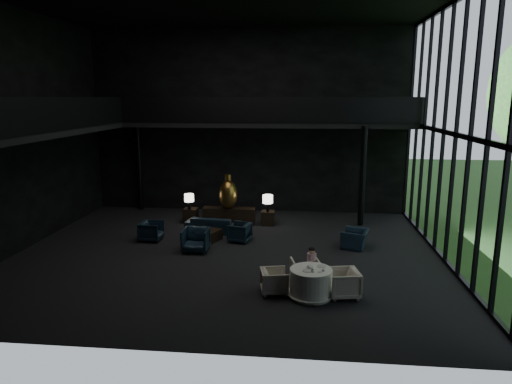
# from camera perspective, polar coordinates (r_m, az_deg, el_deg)

# --- Properties ---
(floor) EXTENTS (14.00, 12.00, 0.02)m
(floor) POSITION_cam_1_polar(r_m,az_deg,el_deg) (15.29, -3.52, -7.72)
(floor) COLOR black
(floor) RESTS_ON ground
(wall_back) EXTENTS (14.00, 0.04, 8.00)m
(wall_back) POSITION_cam_1_polar(r_m,az_deg,el_deg) (20.39, -0.94, 8.70)
(wall_back) COLOR black
(wall_back) RESTS_ON ground
(wall_front) EXTENTS (14.00, 0.04, 8.00)m
(wall_front) POSITION_cam_1_polar(r_m,az_deg,el_deg) (8.62, -10.25, 4.25)
(wall_front) COLOR black
(wall_front) RESTS_ON ground
(wall_left) EXTENTS (0.04, 12.00, 8.00)m
(wall_left) POSITION_cam_1_polar(r_m,az_deg,el_deg) (17.06, -27.77, 6.75)
(wall_left) COLOR black
(wall_left) RESTS_ON ground
(curtain_wall) EXTENTS (0.20, 12.00, 8.00)m
(curtain_wall) POSITION_cam_1_polar(r_m,az_deg,el_deg) (14.98, 23.72, 6.59)
(curtain_wall) COLOR black
(curtain_wall) RESTS_ON ground
(mezzanine_left) EXTENTS (2.00, 12.00, 0.25)m
(mezzanine_left) POSITION_cam_1_polar(r_m,az_deg,el_deg) (16.53, -24.86, 6.89)
(mezzanine_left) COLOR black
(mezzanine_left) RESTS_ON wall_left
(mezzanine_back) EXTENTS (12.00, 2.00, 0.25)m
(mezzanine_back) POSITION_cam_1_polar(r_m,az_deg,el_deg) (19.30, 1.70, 8.52)
(mezzanine_back) COLOR black
(mezzanine_back) RESTS_ON wall_back
(railing_left) EXTENTS (0.06, 12.00, 1.00)m
(railing_left) POSITION_cam_1_polar(r_m,az_deg,el_deg) (16.02, -21.92, 9.16)
(railing_left) COLOR black
(railing_left) RESTS_ON mezzanine_left
(railing_back) EXTENTS (12.00, 0.06, 1.00)m
(railing_back) POSITION_cam_1_polar(r_m,az_deg,el_deg) (18.28, 1.48, 10.22)
(railing_back) COLOR black
(railing_back) RESTS_ON mezzanine_back
(column_nw) EXTENTS (0.24, 0.24, 4.00)m
(column_nw) POSITION_cam_1_polar(r_m,az_deg,el_deg) (21.46, -14.41, 3.12)
(column_nw) COLOR black
(column_nw) RESTS_ON floor
(column_ne) EXTENTS (0.24, 0.24, 4.00)m
(column_ne) POSITION_cam_1_polar(r_m,az_deg,el_deg) (18.64, 13.18, 1.91)
(column_ne) COLOR black
(column_ne) RESTS_ON floor
(console) EXTENTS (2.11, 0.48, 0.67)m
(console) POSITION_cam_1_polar(r_m,az_deg,el_deg) (18.72, -3.41, -2.97)
(console) COLOR black
(console) RESTS_ON floor
(bronze_urn) EXTENTS (0.75, 0.75, 1.39)m
(bronze_urn) POSITION_cam_1_polar(r_m,az_deg,el_deg) (18.40, -3.50, -0.25)
(bronze_urn) COLOR olive
(bronze_urn) RESTS_ON console
(side_table_left) EXTENTS (0.54, 0.54, 0.60)m
(side_table_left) POSITION_cam_1_polar(r_m,az_deg,el_deg) (19.06, -8.16, -2.91)
(side_table_left) COLOR black
(side_table_left) RESTS_ON floor
(table_lamp_left) EXTENTS (0.38, 0.38, 0.64)m
(table_lamp_left) POSITION_cam_1_polar(r_m,az_deg,el_deg) (18.71, -8.36, -0.80)
(table_lamp_left) COLOR black
(table_lamp_left) RESTS_ON side_table_left
(side_table_right) EXTENTS (0.52, 0.52, 0.57)m
(side_table_right) POSITION_cam_1_polar(r_m,az_deg,el_deg) (18.56, 1.49, -3.24)
(side_table_right) COLOR black
(side_table_right) RESTS_ON floor
(table_lamp_right) EXTENTS (0.41, 0.41, 0.69)m
(table_lamp_right) POSITION_cam_1_polar(r_m,az_deg,el_deg) (18.24, 1.47, -0.98)
(table_lamp_right) COLOR black
(table_lamp_right) RESTS_ON side_table_right
(sofa) EXTENTS (2.09, 0.82, 0.79)m
(sofa) POSITION_cam_1_polar(r_m,az_deg,el_deg) (17.63, -5.39, -3.73)
(sofa) COLOR #111D31
(sofa) RESTS_ON floor
(lounge_armchair_west) EXTENTS (0.72, 0.76, 0.77)m
(lounge_armchair_west) POSITION_cam_1_polar(r_m,az_deg,el_deg) (16.95, -12.95, -4.68)
(lounge_armchair_west) COLOR black
(lounge_armchair_west) RESTS_ON floor
(lounge_armchair_east) EXTENTS (0.79, 0.82, 0.71)m
(lounge_armchair_east) POSITION_cam_1_polar(r_m,az_deg,el_deg) (16.43, -2.07, -5.00)
(lounge_armchair_east) COLOR black
(lounge_armchair_east) RESTS_ON floor
(lounge_armchair_south) EXTENTS (0.95, 0.89, 0.97)m
(lounge_armchair_south) POSITION_cam_1_polar(r_m,az_deg,el_deg) (15.49, -7.55, -5.66)
(lounge_armchair_south) COLOR black
(lounge_armchair_south) RESTS_ON floor
(window_armchair) EXTENTS (0.79, 1.00, 0.76)m
(window_armchair) POSITION_cam_1_polar(r_m,az_deg,el_deg) (16.13, 12.29, -5.51)
(window_armchair) COLOR black
(window_armchair) RESTS_ON floor
(coffee_table) EXTENTS (1.16, 1.16, 0.39)m
(coffee_table) POSITION_cam_1_polar(r_m,az_deg,el_deg) (16.68, -6.29, -5.38)
(coffee_table) COLOR black
(coffee_table) RESTS_ON floor
(dining_table) EXTENTS (1.25, 1.25, 0.75)m
(dining_table) POSITION_cam_1_polar(r_m,az_deg,el_deg) (12.16, 6.86, -11.41)
(dining_table) COLOR white
(dining_table) RESTS_ON floor
(dining_chair_north) EXTENTS (0.87, 0.84, 0.76)m
(dining_chair_north) POSITION_cam_1_polar(r_m,az_deg,el_deg) (12.92, 6.19, -9.72)
(dining_chair_north) COLOR silver
(dining_chair_north) RESTS_ON floor
(dining_chair_east) EXTENTS (0.87, 0.91, 0.82)m
(dining_chair_east) POSITION_cam_1_polar(r_m,az_deg,el_deg) (12.26, 10.84, -10.95)
(dining_chair_east) COLOR silver
(dining_chair_east) RESTS_ON floor
(dining_chair_west) EXTENTS (0.70, 0.74, 0.65)m
(dining_chair_west) POSITION_cam_1_polar(r_m,az_deg,el_deg) (12.31, 2.31, -11.06)
(dining_chair_west) COLOR silver
(dining_chair_west) RESTS_ON floor
(child) EXTENTS (0.26, 0.26, 0.56)m
(child) POSITION_cam_1_polar(r_m,az_deg,el_deg) (12.96, 6.98, -8.03)
(child) COLOR #F4A5B4
(child) RESTS_ON dining_chair_north
(plate_a) EXTENTS (0.28, 0.28, 0.01)m
(plate_a) POSITION_cam_1_polar(r_m,az_deg,el_deg) (11.87, 6.42, -9.76)
(plate_a) COLOR white
(plate_a) RESTS_ON dining_table
(plate_b) EXTENTS (0.24, 0.24, 0.02)m
(plate_b) POSITION_cam_1_polar(r_m,az_deg,el_deg) (12.22, 8.17, -9.16)
(plate_b) COLOR white
(plate_b) RESTS_ON dining_table
(saucer) EXTENTS (0.17, 0.17, 0.01)m
(saucer) POSITION_cam_1_polar(r_m,az_deg,el_deg) (11.85, 7.98, -9.86)
(saucer) COLOR white
(saucer) RESTS_ON dining_table
(coffee_cup) EXTENTS (0.08, 0.08, 0.06)m
(coffee_cup) POSITION_cam_1_polar(r_m,az_deg,el_deg) (11.90, 8.41, -9.59)
(coffee_cup) COLOR white
(coffee_cup) RESTS_ON saucer
(cereal_bowl) EXTENTS (0.16, 0.16, 0.08)m
(cereal_bowl) POSITION_cam_1_polar(r_m,az_deg,el_deg) (12.06, 6.74, -9.24)
(cereal_bowl) COLOR white
(cereal_bowl) RESTS_ON dining_table
(cream_pot) EXTENTS (0.07, 0.07, 0.08)m
(cream_pot) POSITION_cam_1_polar(r_m,az_deg,el_deg) (11.81, 7.08, -9.74)
(cream_pot) COLOR #99999E
(cream_pot) RESTS_ON dining_table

